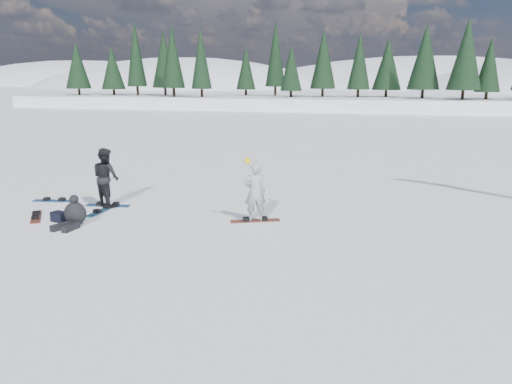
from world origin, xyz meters
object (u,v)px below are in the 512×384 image
snowboarder_man (106,177)px  snowboard_loose_c (54,201)px  snowboarder_woman (255,192)px  snowboard_loose_b (36,217)px  snowboard_loose_a (102,211)px  seated_rider (74,214)px  gear_bag (59,217)px

snowboarder_man → snowboard_loose_c: 2.37m
snowboarder_woman → snowboard_loose_b: snowboarder_woman is taller
snowboard_loose_a → snowboarder_woman: bearing=-86.6°
snowboarder_man → seated_rider: (0.26, -2.27, -0.64)m
seated_rider → snowboard_loose_b: size_ratio=0.77×
gear_bag → snowboard_loose_c: size_ratio=0.30×
snowboard_loose_a → gear_bag: bearing=158.5°
snowboarder_woman → gear_bag: snowboarder_woman is taller
gear_bag → snowboard_loose_c: 2.74m
snowboarder_woman → seated_rider: (-5.01, -1.73, -0.56)m
snowboard_loose_b → gear_bag: bearing=42.9°
seated_rider → snowboard_loose_a: size_ratio=0.77×
snowboarder_woman → seated_rider: bearing=-5.2°
snowboard_loose_c → snowboard_loose_b: size_ratio=1.00×
snowboard_loose_c → gear_bag: bearing=-60.8°
snowboarder_man → snowboard_loose_c: snowboarder_man is taller
snowboarder_woman → snowboard_loose_c: (-7.42, 0.66, -0.90)m
snowboarder_woman → snowboard_loose_b: 6.87m
gear_bag → snowboarder_man: bearing=77.5°
snowboarder_woman → snowboard_loose_c: snowboarder_woman is taller
snowboarder_man → snowboard_loose_b: bearing=78.0°
snowboarder_man → gear_bag: snowboarder_man is taller
snowboarder_man → snowboard_loose_c: size_ratio=1.32×
gear_bag → snowboard_loose_a: (0.61, 1.38, -0.14)m
snowboard_loose_c → snowboarder_man: bearing=-12.9°
gear_bag → seated_rider: bearing=-20.3°
snowboarder_man → gear_bag: (-0.44, -2.01, -0.84)m
seated_rider → gear_bag: bearing=174.2°
snowboarder_woman → snowboard_loose_b: (-6.69, -1.27, -0.90)m
gear_bag → snowboard_loose_a: bearing=66.2°
snowboarder_man → snowboard_loose_a: snowboarder_man is taller
snowboard_loose_b → snowboarder_woman: bearing=65.6°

